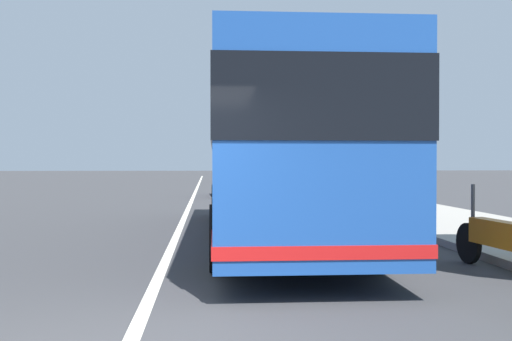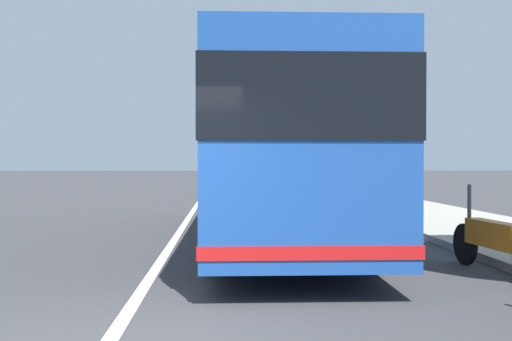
# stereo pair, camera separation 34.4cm
# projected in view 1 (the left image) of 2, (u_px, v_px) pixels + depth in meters

# --- Properties ---
(sidewalk_curb) EXTENTS (110.00, 3.60, 0.14)m
(sidewalk_curb) POSITION_uv_depth(u_px,v_px,m) (450.00, 222.00, 15.49)
(sidewalk_curb) COLOR #9E998E
(sidewalk_curb) RESTS_ON ground
(lane_divider_line) EXTENTS (110.00, 0.16, 0.01)m
(lane_divider_line) POSITION_uv_depth(u_px,v_px,m) (180.00, 227.00, 14.93)
(lane_divider_line) COLOR silver
(lane_divider_line) RESTS_ON ground
(coach_bus) EXTENTS (12.14, 2.73, 3.30)m
(coach_bus) POSITION_uv_depth(u_px,v_px,m) (273.00, 149.00, 12.67)
(coach_bus) COLOR #1E4C9E
(coach_bus) RESTS_ON ground
(motorcycle_by_tree) EXTENTS (2.31, 0.36, 1.27)m
(motorcycle_by_tree) POSITION_uv_depth(u_px,v_px,m) (499.00, 240.00, 8.69)
(motorcycle_by_tree) COLOR black
(motorcycle_by_tree) RESTS_ON ground
(car_side_street) EXTENTS (4.35, 1.96, 1.48)m
(car_side_street) POSITION_uv_depth(u_px,v_px,m) (233.00, 181.00, 28.14)
(car_side_street) COLOR navy
(car_side_street) RESTS_ON ground
(car_oncoming) EXTENTS (4.14, 1.87, 1.34)m
(car_oncoming) POSITION_uv_depth(u_px,v_px,m) (231.00, 174.00, 49.22)
(car_oncoming) COLOR silver
(car_oncoming) RESTS_ON ground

